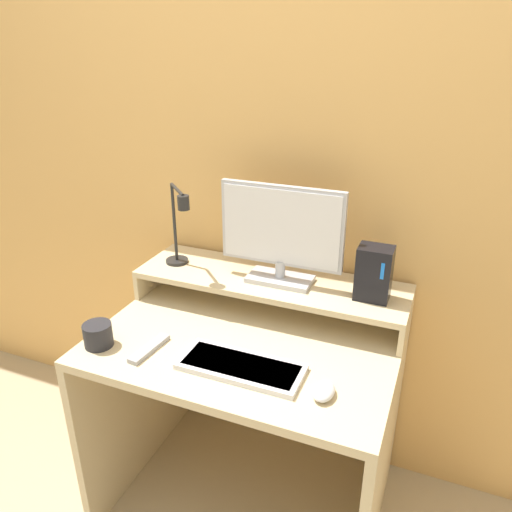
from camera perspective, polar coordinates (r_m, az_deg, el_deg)
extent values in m
cube|color=#E5AD60|center=(1.86, 3.83, 10.30)|extent=(6.00, 0.05, 2.50)
cube|color=beige|center=(1.72, -0.97, -9.53)|extent=(1.00, 0.73, 0.03)
cube|color=beige|center=(2.14, -13.36, -14.99)|extent=(0.03, 0.73, 0.72)
cube|color=beige|center=(1.87, 14.07, -22.11)|extent=(0.03, 0.73, 0.72)
cube|color=beige|center=(2.06, -11.25, -1.95)|extent=(0.02, 0.30, 0.10)
cube|color=beige|center=(1.77, 16.81, -7.16)|extent=(0.02, 0.30, 0.10)
cube|color=beige|center=(1.83, 1.66, -2.86)|extent=(1.00, 0.30, 0.02)
cube|color=#BCBCC1|center=(1.80, 2.76, -2.64)|extent=(0.23, 0.12, 0.02)
cylinder|color=#BCBCC1|center=(1.78, 2.79, -1.49)|extent=(0.04, 0.04, 0.06)
cube|color=#B7B7BC|center=(1.73, 2.94, 3.46)|extent=(0.44, 0.02, 0.29)
cube|color=silver|center=(1.72, 2.82, 3.34)|extent=(0.42, 0.01, 0.26)
cylinder|color=black|center=(1.98, -9.01, -0.54)|extent=(0.09, 0.09, 0.01)
cylinder|color=black|center=(1.92, -9.31, 3.75)|extent=(0.01, 0.01, 0.30)
cylinder|color=black|center=(1.80, -9.01, 7.50)|extent=(0.12, 0.12, 0.01)
cylinder|color=black|center=(1.73, -8.30, 6.06)|extent=(0.04, 0.04, 0.05)
cube|color=black|center=(1.70, 13.33, -1.92)|extent=(0.11, 0.09, 0.19)
cube|color=#1972F2|center=(1.64, 14.25, -1.71)|extent=(0.01, 0.00, 0.06)
cube|color=silver|center=(1.55, -1.73, -12.55)|extent=(0.38, 0.16, 0.02)
cube|color=#AFAFB3|center=(1.55, -1.74, -12.39)|extent=(0.35, 0.13, 0.01)
ellipsoid|color=silver|center=(1.46, 7.75, -15.04)|extent=(0.06, 0.09, 0.03)
cube|color=#99999E|center=(1.67, -12.09, -10.31)|extent=(0.05, 0.17, 0.02)
cylinder|color=#232328|center=(1.72, -17.61, -8.59)|extent=(0.09, 0.09, 0.08)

